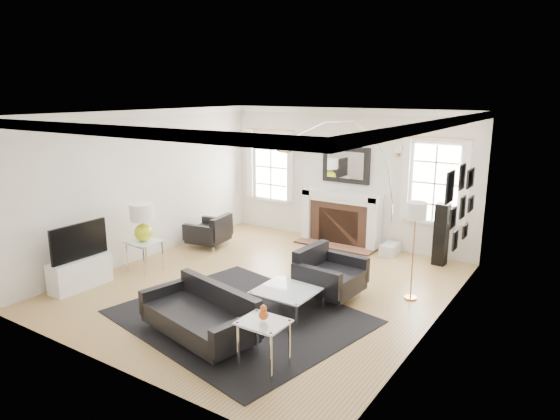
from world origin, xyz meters
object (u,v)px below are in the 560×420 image
Objects in this scene: armchair_left at (211,232)px; coffee_table at (288,291)px; gourd_lamp at (142,220)px; armchair_right at (327,275)px; fireplace at (341,219)px; arc_floor_lamp at (340,183)px; sofa at (202,316)px.

armchair_left is 3.53m from coffee_table.
armchair_right is at bearing 13.20° from gourd_lamp.
fireplace is at bearing 57.59° from gourd_lamp.
arc_floor_lamp is at bearing -66.13° from fireplace.
coffee_table is (0.89, -3.45, -0.20)m from fireplace.
armchair_right reaches higher than armchair_left.
sofa is at bearing -85.68° from fireplace.
armchair_right reaches higher than coffee_table.
fireplace is 1.85× the size of armchair_left.
arc_floor_lamp is at bearing 89.86° from sofa.
arc_floor_lamp is (2.52, 2.57, 0.52)m from gourd_lamp.
arc_floor_lamp reaches higher than sofa.
gourd_lamp is at bearing 152.99° from sofa.
armchair_left is 0.91× the size of armchair_right.
armchair_left is 1.87m from gourd_lamp.
arc_floor_lamp is at bearing 101.26° from coffee_table.
arc_floor_lamp reaches higher than fireplace.
arc_floor_lamp is (2.51, 0.82, 1.16)m from armchair_left.
gourd_lamp is (-2.15, -3.39, 0.41)m from fireplace.
fireplace is at bearing 113.87° from arc_floor_lamp.
gourd_lamp is (-3.04, 0.06, 0.61)m from coffee_table.
armchair_left is at bearing 129.50° from sofa.
coffee_table is at bearing -104.08° from armchair_right.
coffee_table is 3.10m from gourd_lamp.
arc_floor_lamp is (0.36, -0.82, 0.92)m from fireplace.
armchair_left is at bearing -161.84° from arc_floor_lamp.
armchair_left is 3.38m from armchair_right.
gourd_lamp reaches higher than coffee_table.
armchair_right is 1.21× the size of coffee_table.
coffee_table is (0.53, 1.22, 0.04)m from sofa.
sofa is at bearing -27.01° from gourd_lamp.
armchair_right is 2.25m from arc_floor_lamp.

